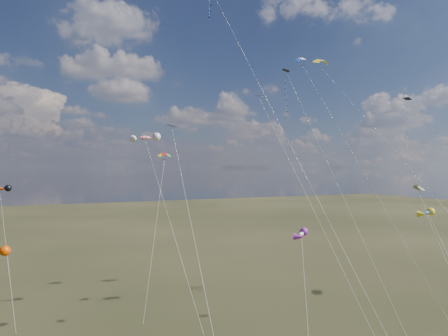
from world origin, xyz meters
name	(u,v)px	position (x,y,z in m)	size (l,w,h in m)	color
diamond_black_high	(291,105)	(9.84, 18.61, 27.21)	(3.28, 19.49, 32.04)	black
diamond_navy_tall	(223,27)	(-0.52, 17.10, 35.31)	(7.59, 26.17, 41.22)	#091044
diamond_black_mid	(184,187)	(-6.57, 13.16, 17.07)	(1.38, 18.30, 23.88)	black
diamond_navy_right	(418,134)	(20.11, 7.96, 22.98)	(8.65, 18.98, 27.30)	#0A174C
diamond_orange_center	(300,181)	(3.22, 7.21, 17.74)	(1.83, 21.77, 27.32)	orange
parafoil_yellow	(323,62)	(14.18, 17.74, 33.04)	(10.30, 26.81, 33.87)	yellow
parafoil_blue_white	(303,60)	(16.99, 26.03, 35.60)	(9.23, 19.90, 36.46)	blue
parafoil_striped	(419,187)	(30.64, 16.51, 16.26)	(6.37, 14.53, 16.99)	yellow
parafoil_tricolor	(164,155)	(-2.33, 35.62, 21.02)	(7.28, 13.50, 21.69)	yellow
novelty_orange_black	(0,189)	(-24.80, 35.63, 16.16)	(3.97, 11.15, 16.75)	red
novelty_white_purple	(302,235)	(1.26, 4.15, 13.14)	(5.28, 8.70, 13.61)	white
novelty_redwhite_stripe	(145,138)	(-7.02, 28.11, 22.99)	(4.69, 16.82, 23.74)	red
novelty_blue_yellow	(427,214)	(14.17, 1.93, 14.62)	(2.12, 8.92, 15.11)	#2051B2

